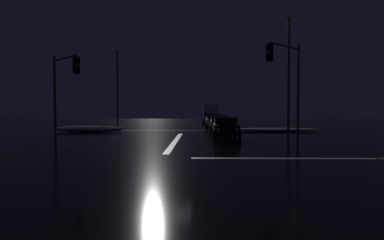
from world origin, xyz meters
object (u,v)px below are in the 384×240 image
object	(u,v)px
sedan_green	(220,123)
streetlamp_right_near	(289,67)
sedan_silver	(214,121)
traffic_signal_ne	(287,74)
sedan_gray	(209,118)
sedan_black	(225,127)
traffic_signal_nw	(64,82)
sedan_orange	(213,119)
box_truck	(210,112)
streetlamp_left_far	(117,82)

from	to	relation	value
sedan_green	streetlamp_right_near	world-z (taller)	streetlamp_right_near
sedan_silver	sedan_green	bearing A→B (deg)	-87.96
traffic_signal_ne	sedan_gray	bearing A→B (deg)	98.21
sedan_black	traffic_signal_nw	bearing A→B (deg)	-161.78
sedan_orange	sedan_gray	distance (m)	6.40
sedan_orange	traffic_signal_ne	bearing A→B (deg)	-80.23
sedan_black	streetlamp_right_near	bearing A→B (deg)	26.03
box_truck	streetlamp_left_far	world-z (taller)	streetlamp_left_far
sedan_green	traffic_signal_ne	size ratio (longest dim) A/B	0.66
box_truck	streetlamp_right_near	size ratio (longest dim) A/B	0.84
sedan_silver	traffic_signal_nw	world-z (taller)	traffic_signal_nw
sedan_silver	traffic_signal_ne	bearing A→B (deg)	-76.49
streetlamp_left_far	streetlamp_right_near	bearing A→B (deg)	-41.49
sedan_green	streetlamp_right_near	distance (m)	8.21
traffic_signal_nw	streetlamp_left_far	xyz separation A→B (m)	(-1.75, 22.25, 1.67)
traffic_signal_ne	streetlamp_right_near	size ratio (longest dim) A/B	0.66
traffic_signal_nw	sedan_gray	bearing A→B (deg)	70.19
sedan_silver	sedan_gray	size ratio (longest dim) A/B	1.00
box_truck	sedan_silver	bearing A→B (deg)	-90.66
sedan_green	traffic_signal_ne	xyz separation A→B (m)	(3.75, -9.98, 3.65)
sedan_silver	streetlamp_right_near	xyz separation A→B (m)	(5.71, -10.34, 4.84)
sedan_green	traffic_signal_nw	xyz separation A→B (m)	(-10.87, -10.00, 3.17)
traffic_signal_nw	sedan_silver	bearing A→B (deg)	57.34
sedan_black	sedan_green	xyz separation A→B (m)	(-0.01, 6.42, 0.00)
sedan_silver	traffic_signal_ne	world-z (taller)	traffic_signal_ne
sedan_black	sedan_gray	bearing A→B (deg)	91.00
sedan_green	traffic_signal_ne	distance (m)	11.27
sedan_orange	traffic_signal_nw	world-z (taller)	traffic_signal_nw
sedan_black	streetlamp_right_near	distance (m)	7.77
sedan_silver	sedan_orange	xyz separation A→B (m)	(0.10, 5.99, 0.00)
sedan_green	streetlamp_right_near	xyz separation A→B (m)	(5.47, -3.76, 4.84)
sedan_green	sedan_gray	xyz separation A→B (m)	(-0.43, 18.97, 0.00)
sedan_orange	traffic_signal_ne	size ratio (longest dim) A/B	0.66
streetlamp_left_far	streetlamp_right_near	xyz separation A→B (m)	(18.09, -16.00, 0.00)
sedan_gray	traffic_signal_ne	size ratio (longest dim) A/B	0.66
sedan_green	sedan_silver	world-z (taller)	same
sedan_gray	streetlamp_left_far	xyz separation A→B (m)	(-12.19, -6.73, 4.84)
sedan_green	sedan_gray	bearing A→B (deg)	91.30
sedan_black	sedan_green	distance (m)	6.42
sedan_orange	sedan_gray	size ratio (longest dim) A/B	1.00
sedan_silver	sedan_gray	world-z (taller)	same
streetlamp_left_far	box_truck	bearing A→B (deg)	47.81
streetlamp_right_near	box_truck	bearing A→B (deg)	100.39
sedan_orange	sedan_silver	bearing A→B (deg)	-90.94
sedan_orange	sedan_gray	bearing A→B (deg)	92.62
box_truck	traffic_signal_ne	bearing A→B (deg)	-84.07
sedan_green	traffic_signal_ne	bearing A→B (deg)	-69.42
sedan_green	traffic_signal_nw	world-z (taller)	traffic_signal_nw
sedan_gray	sedan_orange	bearing A→B (deg)	-87.38
sedan_silver	streetlamp_right_near	world-z (taller)	streetlamp_right_near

